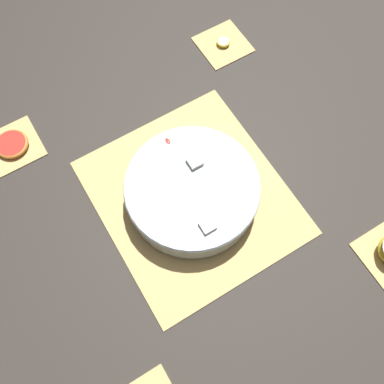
{
  "coord_description": "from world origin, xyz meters",
  "views": [
    {
      "loc": [
        0.33,
        -0.2,
        0.95
      ],
      "look_at": [
        0.0,
        0.0,
        0.03
      ],
      "focal_mm": 42.0,
      "sensor_mm": 36.0,
      "label": 1
    }
  ],
  "objects": [
    {
      "name": "coaster_mat_far_left",
      "position": [
        -0.34,
        0.3,
        0.0
      ],
      "size": [
        0.13,
        0.13,
        0.01
      ],
      "color": "tan",
      "rests_on": "ground_plane"
    },
    {
      "name": "fruit_salad_bowl",
      "position": [
        -0.0,
        0.0,
        0.04
      ],
      "size": [
        0.3,
        0.3,
        0.08
      ],
      "color": "silver",
      "rests_on": "bamboo_mat_center"
    },
    {
      "name": "banana_coin_single",
      "position": [
        -0.34,
        0.3,
        0.01
      ],
      "size": [
        0.04,
        0.04,
        0.01
      ],
      "color": "#F4EABC",
      "rests_on": "coaster_mat_far_left"
    },
    {
      "name": "coaster_mat_near_left",
      "position": [
        -0.34,
        -0.3,
        0.0
      ],
      "size": [
        0.13,
        0.13,
        0.01
      ],
      "color": "tan",
      "rests_on": "ground_plane"
    },
    {
      "name": "bamboo_mat_center",
      "position": [
        0.0,
        0.0,
        0.0
      ],
      "size": [
        0.45,
        0.41,
        0.01
      ],
      "color": "tan",
      "rests_on": "ground_plane"
    },
    {
      "name": "ground_plane",
      "position": [
        0.0,
        0.0,
        0.0
      ],
      "size": [
        6.0,
        6.0,
        0.0
      ],
      "primitive_type": "plane",
      "color": "#2D2823"
    },
    {
      "name": "grapefruit_slice",
      "position": [
        -0.34,
        -0.3,
        0.01
      ],
      "size": [
        0.08,
        0.08,
        0.01
      ],
      "color": "red",
      "rests_on": "coaster_mat_near_left"
    }
  ]
}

